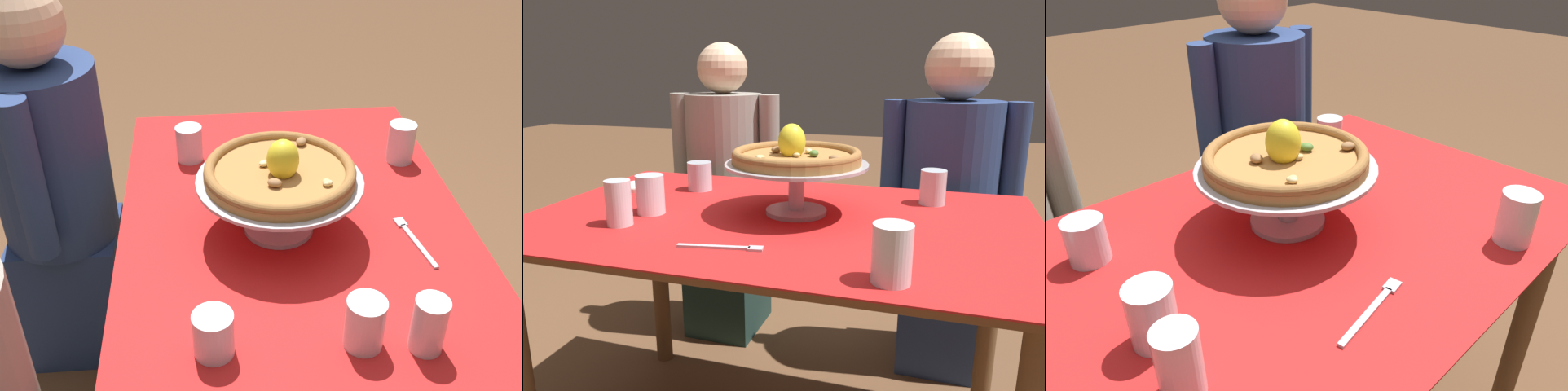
{
  "view_description": "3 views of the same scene",
  "coord_description": "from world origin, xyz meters",
  "views": [
    {
      "loc": [
        -1.12,
        0.2,
        1.6
      ],
      "look_at": [
        0.02,
        0.09,
        0.84
      ],
      "focal_mm": 42.44,
      "sensor_mm": 36.0,
      "label": 1
    },
    {
      "loc": [
        0.38,
        -1.2,
        1.12
      ],
      "look_at": [
        -0.02,
        0.11,
        0.76
      ],
      "focal_mm": 34.31,
      "sensor_mm": 36.0,
      "label": 2
    },
    {
      "loc": [
        -0.53,
        -0.61,
        1.29
      ],
      "look_at": [
        0.08,
        0.03,
        0.79
      ],
      "focal_mm": 31.99,
      "sensor_mm": 36.0,
      "label": 3
    }
  ],
  "objects": [
    {
      "name": "water_glass_back_left",
      "position": [
        -0.33,
        0.21,
        0.77
      ],
      "size": [
        0.08,
        0.08,
        0.09
      ],
      "color": "silver",
      "rests_on": "dining_table"
    },
    {
      "name": "water_glass_side_left",
      "position": [
        -0.34,
        -0.07,
        0.78
      ],
      "size": [
        0.07,
        0.07,
        0.1
      ],
      "color": "white",
      "rests_on": "dining_table"
    },
    {
      "name": "water_glass_back_right",
      "position": [
        0.38,
        0.25,
        0.78
      ],
      "size": [
        0.07,
        0.07,
        0.1
      ],
      "color": "silver",
      "rests_on": "dining_table"
    },
    {
      "name": "pizza",
      "position": [
        0.03,
        0.04,
        0.89
      ],
      "size": [
        0.34,
        0.34,
        0.1
      ],
      "color": "#AD753D",
      "rests_on": "pizza_stand"
    },
    {
      "name": "pizza_stand",
      "position": [
        0.04,
        0.04,
        0.84
      ],
      "size": [
        0.38,
        0.38,
        0.14
      ],
      "color": "#B7B7C1",
      "rests_on": "dining_table"
    },
    {
      "name": "dining_table",
      "position": [
        0.0,
        0.0,
        0.63
      ],
      "size": [
        1.32,
        0.83,
        0.73
      ],
      "color": "brown",
      "rests_on": "ground"
    },
    {
      "name": "dinner_fork",
      "position": [
        -0.04,
        -0.26,
        0.74
      ],
      "size": [
        0.19,
        0.05,
        0.01
      ],
      "color": "#B7B7C1",
      "rests_on": "dining_table"
    },
    {
      "name": "water_glass_front_right",
      "position": [
        0.32,
        -0.33,
        0.78
      ],
      "size": [
        0.07,
        0.07,
        0.11
      ],
      "color": "white",
      "rests_on": "dining_table"
    },
    {
      "name": "water_glass_front_left",
      "position": [
        -0.36,
        -0.18,
        0.78
      ],
      "size": [
        0.06,
        0.06,
        0.11
      ],
      "color": "white",
      "rests_on": "dining_table"
    },
    {
      "name": "diner_right",
      "position": [
        0.44,
        0.65,
        0.6
      ],
      "size": [
        0.49,
        0.34,
        1.23
      ],
      "color": "navy",
      "rests_on": "ground"
    }
  ]
}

